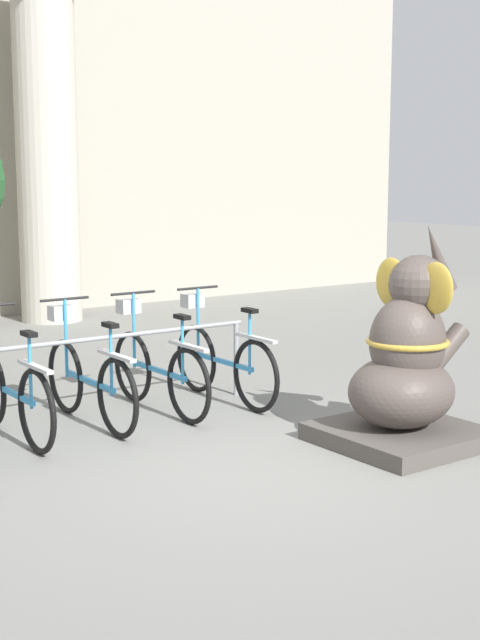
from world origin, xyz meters
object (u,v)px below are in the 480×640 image
at_px(bicycle_1, 10,390).
at_px(bicycle_2, 88,378).
at_px(bicycle_4, 223,359).
at_px(bicycle_3, 157,368).
at_px(elephant_statue, 406,370).

distance_m(bicycle_1, bicycle_2, 0.73).
height_order(bicycle_2, bicycle_4, same).
distance_m(bicycle_3, elephant_statue, 2.40).
bearing_deg(elephant_statue, bicycle_3, 118.76).
relative_size(bicycle_2, elephant_statue, 0.94).
relative_size(bicycle_1, bicycle_3, 1.00).
relative_size(bicycle_3, elephant_statue, 0.94).
height_order(bicycle_3, elephant_statue, elephant_statue).
bearing_deg(bicycle_1, bicycle_2, 0.75).
xyz_separation_m(bicycle_3, bicycle_4, (0.73, -0.03, 0.00)).
bearing_deg(bicycle_2, bicycle_3, 1.64).
bearing_deg(bicycle_1, bicycle_4, 0.00).
relative_size(bicycle_2, bicycle_4, 1.00).
bearing_deg(bicycle_2, bicycle_1, -179.25).
bearing_deg(bicycle_4, elephant_statue, -78.52).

